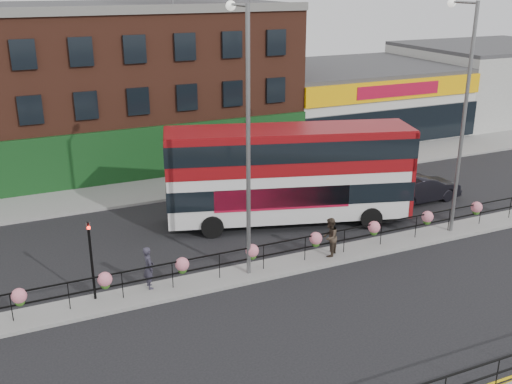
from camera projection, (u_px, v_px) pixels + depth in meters
name	position (u px, v px, depth m)	size (l,w,h in m)	color
ground	(284.00, 267.00, 25.97)	(120.00, 120.00, 0.00)	black
north_pavement	(195.00, 184.00, 36.24)	(60.00, 4.00, 0.15)	gray
median	(284.00, 266.00, 25.95)	(60.00, 1.60, 0.15)	gray
brick_building	(97.00, 85.00, 39.81)	(25.00, 12.21, 10.30)	brown
supermarket	(350.00, 98.00, 48.33)	(15.00, 12.25, 5.30)	silver
warehouse_east	(489.00, 80.00, 53.95)	(14.50, 12.00, 6.30)	#ADAEA9
median_railing	(285.00, 246.00, 25.62)	(30.04, 0.56, 1.23)	black
double_decker_bus	(290.00, 166.00, 29.76)	(12.52, 6.17, 4.94)	silver
car	(421.00, 188.00, 33.38)	(4.72, 1.82, 1.53)	black
pedestrian_a	(149.00, 267.00, 23.72)	(0.45, 0.66, 1.77)	#2C2A38
pedestrian_b	(330.00, 237.00, 26.46)	(1.09, 1.08, 1.78)	#382D23
lamp_column_west	(245.00, 121.00, 23.26)	(0.39, 1.91, 10.89)	slate
lamp_column_east	(462.00, 100.00, 27.44)	(0.39, 1.90, 10.81)	slate
traffic_light_median	(90.00, 244.00, 22.38)	(0.15, 0.28, 3.65)	black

